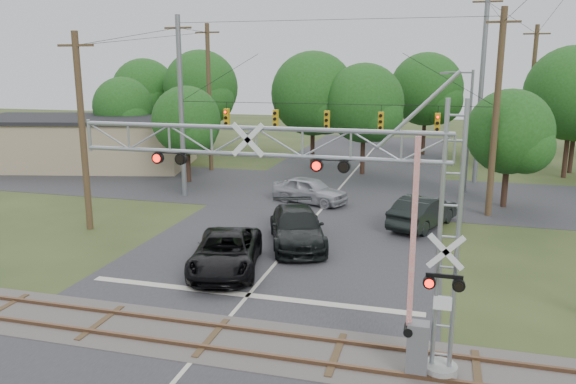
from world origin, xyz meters
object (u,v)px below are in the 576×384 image
(streetlight, at_px, (467,125))
(crossing_gantry, at_px, (326,204))
(pickup_black, at_px, (226,252))
(car_dark, at_px, (297,227))
(sedan_silver, at_px, (310,190))
(commercial_building, at_px, (83,142))
(traffic_signal_span, at_px, (343,113))

(streetlight, bearing_deg, crossing_gantry, -100.53)
(pickup_black, bearing_deg, car_dark, 50.74)
(streetlight, bearing_deg, sedan_silver, -147.74)
(pickup_black, distance_m, car_dark, 4.60)
(car_dark, relative_size, commercial_building, 0.31)
(traffic_signal_span, bearing_deg, sedan_silver, 173.08)
(crossing_gantry, xyz_separation_m, streetlight, (4.55, 24.48, -0.16))
(crossing_gantry, distance_m, traffic_signal_span, 18.60)
(crossing_gantry, height_order, car_dark, crossing_gantry)
(traffic_signal_span, distance_m, pickup_black, 13.40)
(crossing_gantry, xyz_separation_m, pickup_black, (-5.48, 6.18, -3.92))
(traffic_signal_span, relative_size, commercial_building, 0.99)
(car_dark, height_order, streetlight, streetlight)
(sedan_silver, distance_m, commercial_building, 22.92)
(car_dark, bearing_deg, commercial_building, 125.36)
(crossing_gantry, height_order, streetlight, streetlight)
(traffic_signal_span, bearing_deg, commercial_building, 161.28)
(traffic_signal_span, height_order, sedan_silver, traffic_signal_span)
(pickup_black, bearing_deg, sedan_silver, 73.34)
(sedan_silver, bearing_deg, commercial_building, 89.15)
(pickup_black, xyz_separation_m, streetlight, (10.03, 18.30, 3.76))
(commercial_building, bearing_deg, pickup_black, -57.14)
(commercial_building, xyz_separation_m, streetlight, (30.85, -1.86, 2.46))
(pickup_black, xyz_separation_m, car_dark, (2.01, 4.13, 0.07))
(crossing_gantry, distance_m, streetlight, 24.90)
(traffic_signal_span, distance_m, streetlight, 9.60)
(car_dark, distance_m, sedan_silver, 8.39)
(pickup_black, bearing_deg, commercial_building, 122.61)
(commercial_building, bearing_deg, crossing_gantry, -58.10)
(pickup_black, relative_size, commercial_building, 0.30)
(traffic_signal_span, height_order, pickup_black, traffic_signal_span)
(sedan_silver, bearing_deg, car_dark, -152.30)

